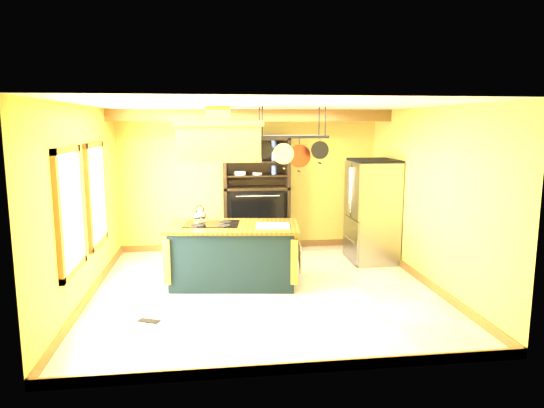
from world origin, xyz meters
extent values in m
plane|color=beige|center=(0.00, 0.00, 0.00)|extent=(5.00, 5.00, 0.00)
plane|color=white|center=(0.00, 0.00, 2.70)|extent=(5.00, 5.00, 0.00)
cube|color=gold|center=(0.00, 2.50, 1.35)|extent=(5.00, 0.02, 2.70)
cube|color=gold|center=(0.00, -2.50, 1.35)|extent=(5.00, 0.02, 2.70)
cube|color=gold|center=(-2.50, 0.00, 1.35)|extent=(0.02, 5.00, 2.70)
cube|color=gold|center=(2.50, 0.00, 1.35)|extent=(0.02, 5.00, 2.70)
cube|color=brown|center=(0.00, 1.70, 2.59)|extent=(5.00, 0.15, 0.20)
cube|color=brown|center=(-2.47, -0.80, 1.40)|extent=(0.06, 1.06, 1.56)
cube|color=white|center=(-2.44, -0.80, 1.40)|extent=(0.02, 0.85, 1.34)
cube|color=brown|center=(-2.47, 0.60, 1.40)|extent=(0.06, 1.06, 1.56)
cube|color=white|center=(-2.44, 0.60, 1.40)|extent=(0.02, 0.85, 1.34)
cube|color=black|center=(-0.43, 0.38, 0.44)|extent=(1.95, 1.22, 0.88)
cube|color=brown|center=(-0.43, 0.38, 0.90)|extent=(2.12, 1.35, 0.04)
cube|color=black|center=(-0.76, 0.48, 0.93)|extent=(0.90, 0.68, 0.01)
ellipsoid|color=silver|center=(-0.94, 0.64, 1.03)|extent=(0.20, 0.20, 0.16)
cube|color=white|center=(0.16, 0.22, 0.93)|extent=(0.54, 0.45, 0.02)
cube|color=#BB8A2E|center=(-0.63, 0.38, 2.15)|extent=(1.20, 0.65, 0.51)
cube|color=brown|center=(-0.63, 0.38, 2.45)|extent=(1.28, 0.72, 0.08)
cube|color=#BB8A2E|center=(-0.63, 0.38, 2.55)|extent=(0.35, 0.35, 0.29)
cube|color=black|center=(0.47, 0.38, 2.26)|extent=(1.04, 0.52, 0.04)
cylinder|color=black|center=(0.00, 0.17, 2.48)|extent=(0.02, 0.02, 0.44)
cylinder|color=black|center=(0.93, 0.59, 2.48)|extent=(0.02, 0.02, 0.44)
cylinder|color=black|center=(0.05, 0.48, 2.06)|extent=(0.27, 0.03, 0.27)
cylinder|color=silver|center=(0.33, 0.28, 2.01)|extent=(0.31, 0.04, 0.31)
cylinder|color=#B03E2C|center=(0.60, 0.48, 1.96)|extent=(0.35, 0.03, 0.35)
cylinder|color=black|center=(0.88, 0.28, 2.06)|extent=(0.27, 0.04, 0.27)
cube|color=gray|center=(2.11, 1.34, 0.90)|extent=(0.75, 0.92, 1.79)
cube|color=gray|center=(1.72, 1.11, 1.29)|extent=(0.03, 0.44, 0.97)
cube|color=gray|center=(1.72, 1.57, 1.29)|extent=(0.03, 0.44, 0.97)
cube|color=gray|center=(1.72, 1.34, 0.41)|extent=(0.03, 0.88, 0.75)
cube|color=black|center=(2.11, 1.34, 0.03)|extent=(0.71, 0.87, 0.06)
cube|color=black|center=(0.10, 2.45, 1.10)|extent=(1.25, 0.06, 2.21)
cube|color=black|center=(-0.49, 2.22, 1.10)|extent=(0.06, 0.53, 2.21)
cube|color=black|center=(0.69, 2.22, 1.10)|extent=(0.06, 0.53, 2.21)
cube|color=black|center=(0.10, 2.22, 1.25)|extent=(1.25, 0.53, 0.05)
cube|color=black|center=(0.10, 2.25, 0.65)|extent=(1.13, 0.43, 1.19)
cube|color=black|center=(0.10, 1.93, 0.91)|extent=(0.97, 0.04, 0.53)
cube|color=black|center=(0.10, 1.93, 0.38)|extent=(0.97, 0.04, 0.48)
cube|color=black|center=(0.10, 2.22, 1.49)|extent=(1.13, 0.47, 0.02)
cube|color=black|center=(0.10, 2.22, 1.75)|extent=(1.13, 0.47, 0.02)
cube|color=black|center=(0.10, 2.22, 2.00)|extent=(1.13, 0.47, 0.03)
cylinder|color=white|center=(-0.21, 2.17, 1.54)|extent=(0.22, 0.22, 0.07)
cylinder|color=#3E5DAD|center=(0.44, 2.17, 1.85)|extent=(0.10, 0.10, 0.17)
cube|color=black|center=(-1.56, -0.98, 0.01)|extent=(0.30, 0.22, 0.01)
camera|label=1|loc=(-0.77, -6.88, 2.44)|focal=32.00mm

